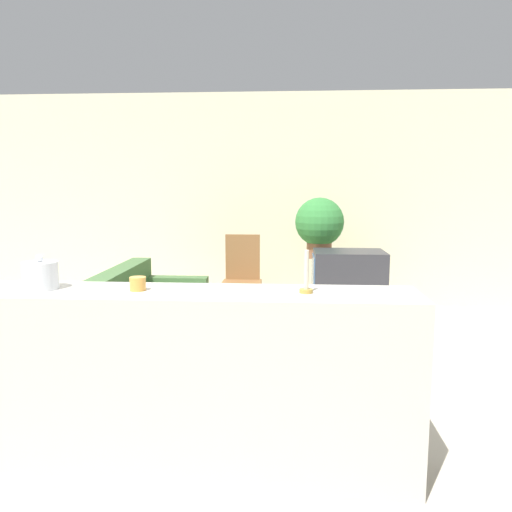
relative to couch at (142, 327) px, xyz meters
name	(u,v)px	position (x,y,z in m)	size (l,w,h in m)	color
ground_plane	(166,425)	(0.52, -1.24, -0.28)	(14.00, 14.00, 0.00)	beige
wall_back	(228,200)	(0.52, 2.19, 1.07)	(9.00, 0.06, 2.70)	beige
couch	(142,327)	(0.00, 0.00, 0.00)	(0.82, 1.95, 0.77)	#476B3D
tv_stand	(348,315)	(1.93, 0.86, -0.08)	(0.86, 0.55, 0.41)	olive
television	(348,273)	(1.92, 0.86, 0.36)	(0.73, 0.52, 0.47)	#333338
wooden_chair	(242,275)	(0.78, 1.29, 0.25)	(0.44, 0.44, 0.99)	olive
plant_stand	(318,288)	(1.66, 1.46, 0.07)	(0.14, 0.14, 0.72)	olive
potted_plant	(320,224)	(1.66, 1.46, 0.82)	(0.56, 0.56, 0.69)	#8E5B3D
foreground_counter	(141,382)	(0.52, -1.74, 0.22)	(2.93, 0.44, 1.00)	beige
decorative_bowl	(40,275)	(0.00, -1.74, 0.79)	(0.18, 0.18, 0.19)	silver
candle_jar	(137,284)	(0.52, -1.74, 0.75)	(0.08, 0.08, 0.07)	gold
candlestick	(306,279)	(1.40, -1.74, 0.79)	(0.07, 0.07, 0.22)	#B7933D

